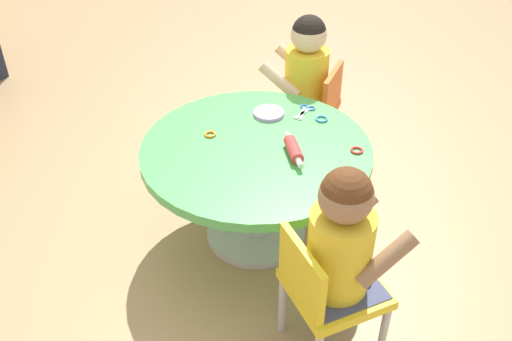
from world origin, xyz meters
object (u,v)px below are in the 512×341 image
(seated_child_left, at_px, (343,237))
(seated_child_right, at_px, (306,67))
(craft_table, at_px, (256,168))
(child_chair_right, at_px, (311,109))
(rolling_pin, at_px, (294,149))
(craft_scissors, at_px, (305,110))
(child_chair_left, at_px, (326,290))

(seated_child_left, relative_size, seated_child_right, 1.00)
(craft_table, distance_m, seated_child_right, 0.67)
(seated_child_left, bearing_deg, child_chair_right, 2.88)
(craft_table, bearing_deg, rolling_pin, -107.20)
(child_chair_right, relative_size, craft_scissors, 3.76)
(seated_child_right, bearing_deg, child_chair_right, -109.06)
(seated_child_left, height_order, child_chair_right, seated_child_left)
(craft_table, relative_size, seated_child_right, 1.84)
(craft_table, height_order, seated_child_left, seated_child_left)
(child_chair_right, relative_size, rolling_pin, 2.34)
(seated_child_right, bearing_deg, rolling_pin, 175.12)
(seated_child_left, xyz_separation_m, child_chair_right, (1.18, 0.06, -0.23))
(child_chair_left, height_order, rolling_pin, child_chair_left)
(child_chair_left, bearing_deg, craft_table, 24.40)
(seated_child_right, distance_m, rolling_pin, 0.67)
(craft_table, xyz_separation_m, rolling_pin, (-0.05, -0.15, 0.13))
(rolling_pin, bearing_deg, seated_child_left, -163.78)
(craft_table, xyz_separation_m, seated_child_right, (0.62, -0.21, 0.16))
(seated_child_left, relative_size, child_chair_right, 0.95)
(child_chair_left, bearing_deg, craft_scissors, 4.25)
(seated_child_left, height_order, seated_child_right, same)
(craft_scissors, bearing_deg, child_chair_left, -175.75)
(child_chair_right, xyz_separation_m, seated_child_right, (0.01, 0.04, 0.23))
(seated_child_right, bearing_deg, craft_scissors, 179.18)
(craft_table, xyz_separation_m, seated_child_left, (-0.57, -0.30, 0.16))
(child_chair_right, relative_size, seated_child_right, 1.05)
(child_chair_right, xyz_separation_m, rolling_pin, (-0.65, 0.09, 0.19))
(rolling_pin, height_order, craft_scissors, rolling_pin)
(craft_scissors, bearing_deg, craft_table, 145.70)
(child_chair_left, height_order, craft_scissors, child_chair_left)
(child_chair_left, xyz_separation_m, rolling_pin, (0.55, 0.12, 0.19))
(craft_table, height_order, rolling_pin, rolling_pin)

